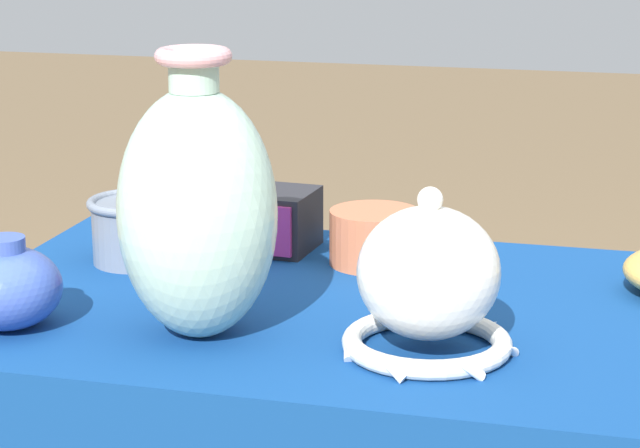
# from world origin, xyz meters

# --- Properties ---
(display_table) EXTENTS (1.04, 0.63, 0.69)m
(display_table) POSITION_xyz_m (0.00, -0.02, 0.60)
(display_table) COLOR olive
(display_table) RESTS_ON ground_plane
(vase_tall_bulbous) EXTENTS (0.18, 0.18, 0.32)m
(vase_tall_bulbous) POSITION_xyz_m (-0.18, -0.16, 0.83)
(vase_tall_bulbous) COLOR #A8CCB7
(vase_tall_bulbous) RESTS_ON display_table
(vase_dome_bell) EXTENTS (0.19, 0.20, 0.19)m
(vase_dome_bell) POSITION_xyz_m (0.08, -0.15, 0.76)
(vase_dome_bell) COLOR white
(vase_dome_bell) RESTS_ON display_table
(mosaic_tile_box) EXTENTS (0.15, 0.12, 0.08)m
(mosaic_tile_box) POSITION_xyz_m (-0.21, 0.20, 0.73)
(mosaic_tile_box) COLOR #232328
(mosaic_tile_box) RESTS_ON display_table
(jar_round_cobalt) EXTENTS (0.13, 0.13, 0.11)m
(jar_round_cobalt) POSITION_xyz_m (-0.40, -0.19, 0.74)
(jar_round_cobalt) COLOR #3851A8
(jar_round_cobalt) RESTS_ON display_table
(cup_wide_slate) EXTENTS (0.13, 0.13, 0.09)m
(cup_wide_slate) POSITION_xyz_m (-0.36, 0.09, 0.74)
(cup_wide_slate) COLOR slate
(cup_wide_slate) RESTS_ON display_table
(pot_squat_terracotta) EXTENTS (0.12, 0.12, 0.07)m
(pot_squat_terracotta) POSITION_xyz_m (-0.05, 0.16, 0.72)
(pot_squat_terracotta) COLOR #BC6642
(pot_squat_terracotta) RESTS_ON display_table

